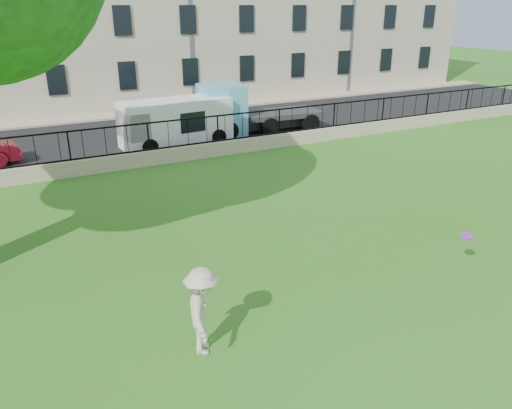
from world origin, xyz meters
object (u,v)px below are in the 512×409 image
man (202,311)px  frisbee (467,236)px  blue_truck (259,108)px  white_van (176,123)px

man → frisbee: (6.50, -0.25, 0.17)m
blue_truck → man: bearing=-115.8°
white_van → blue_truck: size_ratio=0.84×
white_van → blue_truck: bearing=0.6°
frisbee → man: bearing=177.8°
blue_truck → white_van: bearing=-168.8°
frisbee → white_van: 14.71m
man → blue_truck: bearing=-9.4°
man → blue_truck: size_ratio=0.29×
man → blue_truck: 17.30m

